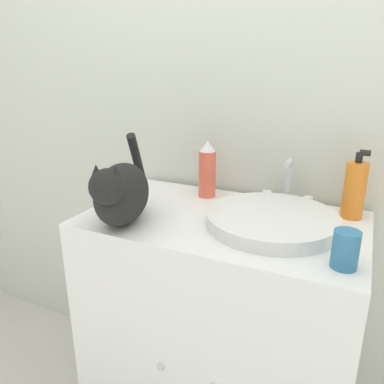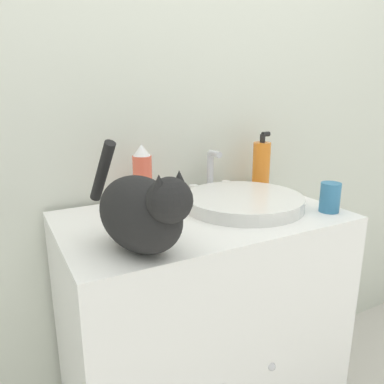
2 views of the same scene
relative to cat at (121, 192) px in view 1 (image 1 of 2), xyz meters
name	(u,v)px [view 1 (image 1 of 2)]	position (x,y,z in m)	size (l,w,h in m)	color
wall_back	(257,83)	(0.25, 0.47, 0.29)	(6.00, 0.05, 2.50)	silver
vanity_cabinet	(219,334)	(0.25, 0.17, -0.53)	(0.84, 0.52, 0.86)	white
sink_basin	(272,220)	(0.40, 0.17, -0.08)	(0.38, 0.38, 0.04)	white
faucet	(288,186)	(0.40, 0.37, -0.04)	(0.17, 0.08, 0.16)	silver
cat	(121,192)	(0.00, 0.00, 0.00)	(0.21, 0.36, 0.25)	black
soap_bottle	(355,189)	(0.61, 0.34, -0.01)	(0.07, 0.07, 0.21)	orange
spray_bottle	(207,170)	(0.13, 0.34, 0.00)	(0.06, 0.06, 0.20)	#EF6047
cup	(345,250)	(0.61, 0.01, -0.05)	(0.06, 0.06, 0.09)	teal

